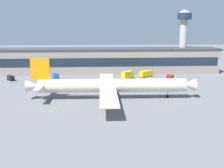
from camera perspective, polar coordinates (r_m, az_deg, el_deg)
name	(u,v)px	position (r m, az deg, el deg)	size (l,w,h in m)	color
ground_plane	(100,96)	(111.87, -2.49, -2.57)	(600.00, 600.00, 0.00)	slate
terminal_building	(98,60)	(167.25, -2.96, 4.88)	(146.29, 18.78, 14.82)	gray
airliner	(110,86)	(107.22, -0.36, -0.31)	(65.99, 56.93, 16.09)	beige
control_tower	(183,34)	(178.53, 14.57, 10.04)	(8.71, 8.71, 37.71)	#B7B7B2
catering_truck	(128,75)	(148.02, 3.26, 1.93)	(7.03, 6.82, 4.15)	yellow
baggage_tug	(170,76)	(153.77, 11.91, 1.62)	(3.71, 4.09, 1.85)	red
crew_van	(11,78)	(153.01, -20.23, 1.22)	(4.92, 5.46, 2.55)	black
stair_truck	(55,76)	(148.13, -11.62, 1.59)	(4.35, 6.46, 3.55)	#2651A5
fuel_truck	(146,73)	(155.07, 7.00, 2.17)	(8.35, 7.36, 3.35)	yellow
traffic_cone_0	(50,106)	(100.15, -12.63, -4.44)	(0.45, 0.45, 0.57)	#F2590C
traffic_cone_1	(109,110)	(93.04, -0.65, -5.42)	(0.45, 0.45, 0.56)	#F2590C
traffic_cone_2	(167,101)	(105.61, 11.22, -3.48)	(0.56, 0.56, 0.70)	#F2590C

